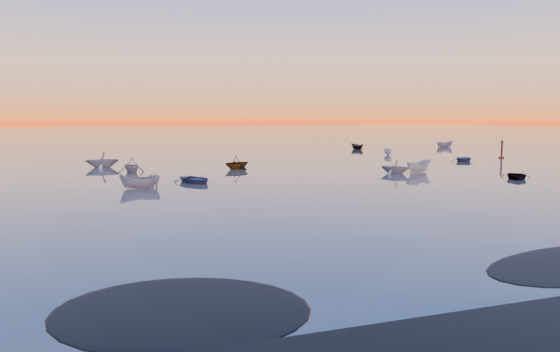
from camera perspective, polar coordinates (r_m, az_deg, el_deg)
name	(u,v)px	position (r m, az deg, el deg)	size (l,w,h in m)	color
ground	(153,147)	(117.68, -13.18, 2.97)	(600.00, 600.00, 0.00)	#6B6259
mud_lobes	(506,282)	(22.34, 22.57, -10.22)	(140.00, 6.00, 0.07)	black
moored_fleet	(200,165)	(71.40, -8.37, 1.13)	(124.00, 58.00, 1.20)	silver
boat_near_left	(196,183)	(52.08, -8.82, -0.71)	(4.29, 1.79, 1.07)	navy
boat_near_center	(418,173)	(62.94, 14.27, 0.34)	(3.98, 1.68, 1.38)	silver
boat_near_right	(395,173)	(61.44, 11.93, 0.26)	(3.38, 1.52, 1.18)	slate
channel_marker	(502,150)	(89.58, 22.16, 2.49)	(0.83, 0.83, 2.94)	#491A0F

